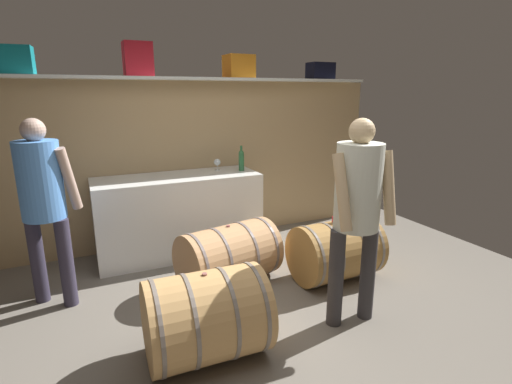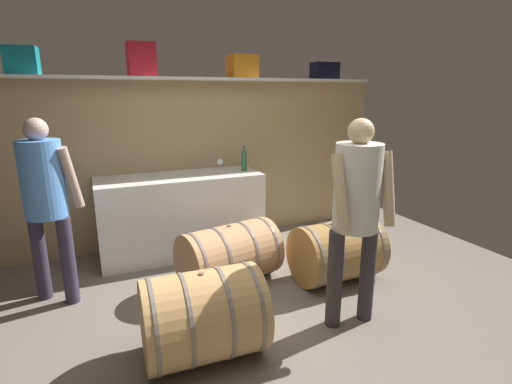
{
  "view_description": "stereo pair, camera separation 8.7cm",
  "coord_description": "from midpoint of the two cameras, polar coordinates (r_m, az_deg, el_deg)",
  "views": [
    {
      "loc": [
        -1.28,
        -2.43,
        1.86
      ],
      "look_at": [
        0.11,
        0.61,
        1.0
      ],
      "focal_mm": 27.16,
      "sensor_mm": 36.0,
      "label": 1
    },
    {
      "loc": [
        -1.2,
        -2.46,
        1.86
      ],
      "look_at": [
        0.11,
        0.61,
        1.0
      ],
      "focal_mm": 27.16,
      "sensor_mm": 36.0,
      "label": 2
    }
  ],
  "objects": [
    {
      "name": "ground_plane",
      "position": [
        3.76,
        -0.69,
        -15.37
      ],
      "size": [
        6.24,
        7.73,
        0.02
      ],
      "primitive_type": "cube",
      "color": "#6B645A"
    },
    {
      "name": "back_wall_panel",
      "position": [
        4.95,
        -8.31,
        4.29
      ],
      "size": [
        5.04,
        0.1,
        1.99
      ],
      "primitive_type": "cube",
      "color": "tan",
      "rests_on": "ground"
    },
    {
      "name": "high_shelf_board",
      "position": [
        4.73,
        -8.28,
        16.16
      ],
      "size": [
        4.63,
        0.4,
        0.03
      ],
      "primitive_type": "cube",
      "color": "silver",
      "rests_on": "back_wall_panel"
    },
    {
      "name": "toolcase_teal",
      "position": [
        4.6,
        -30.75,
        16.29
      ],
      "size": [
        0.31,
        0.25,
        0.27
      ],
      "primitive_type": "cube",
      "rotation": [
        0.0,
        0.0,
        -0.07
      ],
      "color": "#0F747F",
      "rests_on": "high_shelf_board"
    },
    {
      "name": "toolcase_red",
      "position": [
        4.62,
        -15.98,
        18.25
      ],
      "size": [
        0.3,
        0.23,
        0.36
      ],
      "primitive_type": "cube",
      "rotation": [
        0.0,
        0.0,
        0.02
      ],
      "color": "red",
      "rests_on": "high_shelf_board"
    },
    {
      "name": "toolcase_orange",
      "position": [
        4.92,
        -1.53,
        17.98
      ],
      "size": [
        0.33,
        0.3,
        0.27
      ],
      "primitive_type": "cube",
      "rotation": [
        0.0,
        0.0,
        0.03
      ],
      "color": "orange",
      "rests_on": "high_shelf_board"
    },
    {
      "name": "toolcase_black",
      "position": [
        5.46,
        10.54,
        17.13
      ],
      "size": [
        0.33,
        0.24,
        0.21
      ],
      "primitive_type": "cube",
      "rotation": [
        0.0,
        0.0,
        -0.01
      ],
      "color": "black",
      "rests_on": "high_shelf_board"
    },
    {
      "name": "work_cabinet",
      "position": [
        4.63,
        -10.35,
        -3.26
      ],
      "size": [
        1.86,
        0.67,
        0.93
      ],
      "primitive_type": "cube",
      "color": "silver",
      "rests_on": "ground"
    },
    {
      "name": "wine_bottle_green",
      "position": [
        4.7,
        -1.23,
        4.78
      ],
      "size": [
        0.07,
        0.07,
        0.31
      ],
      "color": "#275C33",
      "rests_on": "work_cabinet"
    },
    {
      "name": "wine_glass",
      "position": [
        4.76,
        -4.79,
        4.37
      ],
      "size": [
        0.08,
        0.08,
        0.14
      ],
      "color": "white",
      "rests_on": "work_cabinet"
    },
    {
      "name": "wine_barrel_near",
      "position": [
        4.04,
        12.47,
        -8.5
      ],
      "size": [
        0.86,
        0.63,
        0.62
      ],
      "rotation": [
        0.0,
        0.0,
        0.03
      ],
      "color": "olive",
      "rests_on": "ground"
    },
    {
      "name": "wine_barrel_far",
      "position": [
        2.9,
        -6.94,
        -17.63
      ],
      "size": [
        0.85,
        0.67,
        0.66
      ],
      "rotation": [
        0.0,
        0.0,
        -0.03
      ],
      "color": "tan",
      "rests_on": "ground"
    },
    {
      "name": "wine_barrel_flank",
      "position": [
        3.89,
        -3.31,
        -9.16
      ],
      "size": [
        1.04,
        0.78,
        0.61
      ],
      "rotation": [
        0.0,
        0.0,
        0.22
      ],
      "color": "tan",
      "rests_on": "ground"
    },
    {
      "name": "tasting_cup",
      "position": [
        3.91,
        12.38,
        -4.07
      ],
      "size": [
        0.07,
        0.07,
        0.05
      ],
      "primitive_type": "cylinder",
      "color": "red",
      "rests_on": "wine_barrel_near"
    },
    {
      "name": "winemaker_pouring",
      "position": [
        3.09,
        15.38,
        -1.62
      ],
      "size": [
        0.51,
        0.4,
        1.68
      ],
      "rotation": [
        0.0,
        0.0,
        3.05
      ],
      "color": "#312F31",
      "rests_on": "ground"
    },
    {
      "name": "visitor_tasting",
      "position": [
        3.78,
        -28.04,
        -0.12
      ],
      "size": [
        0.51,
        0.48,
        1.66
      ],
      "rotation": [
        0.0,
        0.0,
        -0.66
      ],
      "color": "#312C3E",
      "rests_on": "ground"
    }
  ]
}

